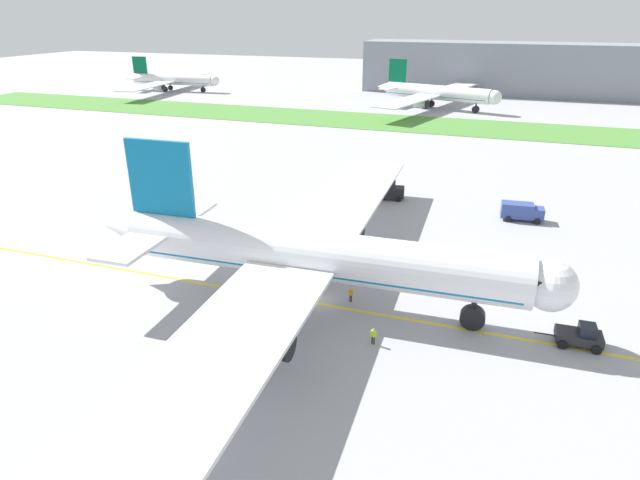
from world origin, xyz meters
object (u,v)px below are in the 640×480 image
ground_crew_marshaller_front (279,257)px  ground_crew_wingwalker_port (373,335)px  service_truck_baggage_loader (385,190)px  pushback_tug (580,336)px  ground_crew_wingwalker_starboard (351,293)px  parked_airliner_far_centre (435,93)px  airliner_foreground (311,256)px  service_truck_fuel_bowser (522,211)px  parked_airliner_far_left (172,80)px

ground_crew_marshaller_front → ground_crew_wingwalker_port: bearing=-41.0°
service_truck_baggage_loader → pushback_tug: bearing=-53.1°
ground_crew_wingwalker_starboard → service_truck_baggage_loader: (-4.11, 34.57, 0.61)m
ground_crew_wingwalker_port → service_truck_baggage_loader: (-8.32, 41.54, 0.59)m
parked_airliner_far_centre → airliner_foreground: bearing=-87.6°
airliner_foreground → service_truck_fuel_bowser: (21.00, 33.36, -4.14)m
pushback_tug → ground_crew_marshaller_front: pushback_tug is taller
pushback_tug → parked_airliner_far_centre: (-31.60, 127.25, 3.87)m
ground_crew_wingwalker_port → parked_airliner_far_left: (-113.99, 140.65, 3.18)m
service_truck_fuel_bowser → parked_airliner_far_left: parked_airliner_far_left is taller
airliner_foreground → ground_crew_wingwalker_starboard: size_ratio=48.43×
airliner_foreground → pushback_tug: airliner_foreground is taller
service_truck_fuel_bowser → pushback_tug: bearing=-80.7°
airliner_foreground → ground_crew_wingwalker_port: (8.13, -5.32, -4.55)m
service_truck_baggage_loader → ground_crew_wingwalker_port: bearing=-78.7°
pushback_tug → service_truck_baggage_loader: bearing=126.9°
airliner_foreground → ground_crew_wingwalker_port: size_ratio=47.64×
pushback_tug → service_truck_fuel_bowser: size_ratio=0.96×
ground_crew_marshaller_front → parked_airliner_far_left: size_ratio=0.03×
airliner_foreground → parked_airliner_far_left: bearing=128.0°
pushback_tug → parked_airliner_far_centre: size_ratio=0.09×
ground_crew_wingwalker_port → ground_crew_marshaller_front: 20.03m
pushback_tug → service_truck_fuel_bowser: 32.93m
ground_crew_wingwalker_port → parked_airliner_far_left: parked_airliner_far_left is taller
ground_crew_wingwalker_starboard → service_truck_fuel_bowser: 36.02m
service_truck_baggage_loader → parked_airliner_far_left: (-105.67, 99.10, 2.59)m
ground_crew_wingwalker_port → ground_crew_wingwalker_starboard: 8.14m
pushback_tug → service_truck_fuel_bowser: service_truck_fuel_bowser is taller
ground_crew_wingwalker_port → ground_crew_wingwalker_starboard: ground_crew_wingwalker_port is taller
parked_airliner_far_left → ground_crew_wingwalker_starboard: bearing=-50.6°
pushback_tug → parked_airliner_far_left: parked_airliner_far_left is taller
pushback_tug → ground_crew_wingwalker_port: (-18.19, -6.19, 0.02)m
service_truck_baggage_loader → airliner_foreground: bearing=-89.7°
ground_crew_marshaller_front → parked_airliner_far_centre: 120.39m
pushback_tug → ground_crew_wingwalker_starboard: (-22.39, 0.78, 0.00)m
pushback_tug → ground_crew_wingwalker_port: pushback_tug is taller
pushback_tug → parked_airliner_far_left: 188.57m
ground_crew_wingwalker_starboard → parked_airliner_far_left: 173.01m
parked_airliner_far_left → service_truck_fuel_bowser: bearing=-38.8°
service_truck_fuel_bowser → airliner_foreground: bearing=-122.2°
ground_crew_wingwalker_port → service_truck_baggage_loader: bearing=101.3°
pushback_tug → airliner_foreground: bearing=-178.1°
service_truck_fuel_bowser → service_truck_baggage_loader: bearing=172.3°
airliner_foreground → service_truck_fuel_bowser: airliner_foreground is taller
airliner_foreground → pushback_tug: (26.31, 0.87, -4.57)m
ground_crew_marshaller_front → service_truck_fuel_bowser: service_truck_fuel_bowser is taller
pushback_tug → service_truck_fuel_bowser: (-5.31, 32.49, 0.44)m
service_truck_baggage_loader → parked_airliner_far_left: 144.90m
service_truck_baggage_loader → service_truck_fuel_bowser: service_truck_baggage_loader is taller
airliner_foreground → ground_crew_marshaller_front: (-7.00, 7.81, -4.63)m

